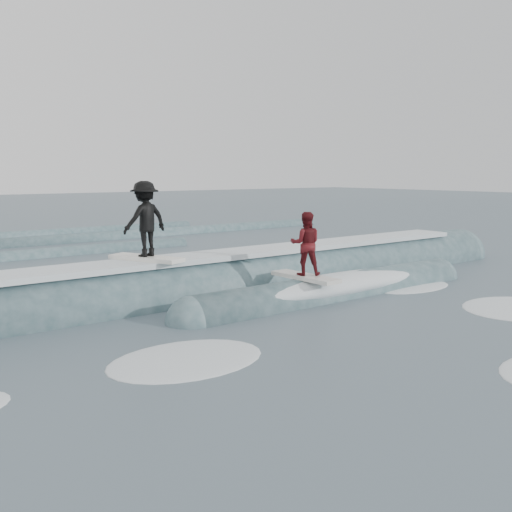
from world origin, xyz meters
TOP-DOWN VIEW (x-y plane):
  - ground at (0.00, 0.00)m, footprint 160.00×160.00m
  - breaking_wave at (0.32, 3.92)m, footprint 23.49×3.83m
  - surfer_black at (-2.67, 4.32)m, footprint 1.31×2.05m
  - surfer_red at (0.66, 2.12)m, footprint 0.99×2.02m
  - whitewater at (0.79, -1.44)m, footprint 14.80×7.94m
  - far_swells at (-0.88, 17.65)m, footprint 33.50×8.65m

SIDE VIEW (x-z plane):
  - ground at x=0.00m, z-range 0.00..0.00m
  - whitewater at x=0.79m, z-range -0.05..0.05m
  - far_swells at x=-0.88m, z-range -0.40..0.40m
  - breaking_wave at x=0.32m, z-range -1.01..1.09m
  - surfer_red at x=0.66m, z-range 0.54..2.25m
  - surfer_black at x=-2.67m, z-range 1.10..3.06m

